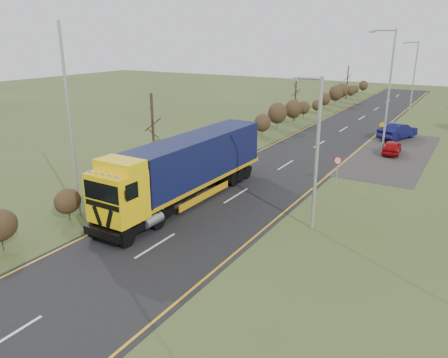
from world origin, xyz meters
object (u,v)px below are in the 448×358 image
object	(u,v)px
lorry	(187,166)
streetlight_near	(316,149)
car_red_hatchback	(392,147)
speed_sign	(338,166)
car_blue_sedan	(398,131)

from	to	relation	value
lorry	streetlight_near	world-z (taller)	streetlight_near
car_red_hatchback	speed_sign	bearing A→B (deg)	77.28
car_red_hatchback	car_blue_sedan	size ratio (longest dim) A/B	0.72
car_blue_sedan	streetlight_near	xyz separation A→B (m)	(-0.10, -24.26, 3.51)
car_blue_sedan	streetlight_near	distance (m)	24.51
streetlight_near	speed_sign	world-z (taller)	streetlight_near
lorry	car_blue_sedan	bearing A→B (deg)	72.85
car_blue_sedan	streetlight_near	bearing A→B (deg)	110.60
lorry	car_blue_sedan	distance (m)	25.70
car_red_hatchback	car_blue_sedan	distance (m)	6.29
car_red_hatchback	speed_sign	size ratio (longest dim) A/B	1.65
streetlight_near	speed_sign	size ratio (longest dim) A/B	3.76
car_blue_sedan	streetlight_near	world-z (taller)	streetlight_near
lorry	car_blue_sedan	xyz separation A→B (m)	(7.94, 24.39, -1.48)
car_red_hatchback	lorry	bearing A→B (deg)	60.28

